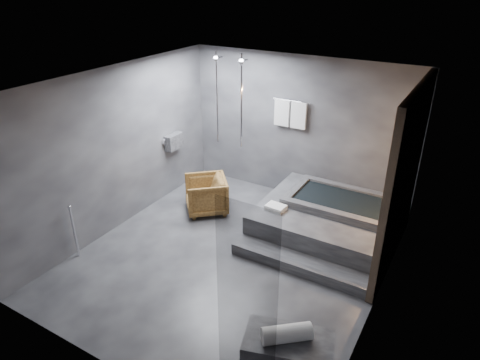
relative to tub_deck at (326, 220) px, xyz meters
The scene contains 7 objects.
room 2.02m from the tub_deck, 118.47° to the right, with size 5.00×5.04×2.82m.
tub_deck is the anchor object (origin of this frame).
tub_step 1.19m from the tub_deck, 90.00° to the right, with size 2.20×0.36×0.18m, color #2E2E30.
concrete_bench 2.99m from the tub_deck, 78.28° to the right, with size 1.00×0.55×0.45m, color #2D2D2F.
driftwood_chair 2.27m from the tub_deck, 169.31° to the right, with size 0.74×0.76×0.69m, color #452B11.
rolled_towel 3.04m from the tub_deck, 78.71° to the right, with size 0.20×0.20×0.56m, color white.
deck_towel 0.94m from the tub_deck, 145.42° to the right, with size 0.32×0.23×0.09m, color white.
Camera 1 is at (2.94, -4.77, 4.15)m, focal length 32.00 mm.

